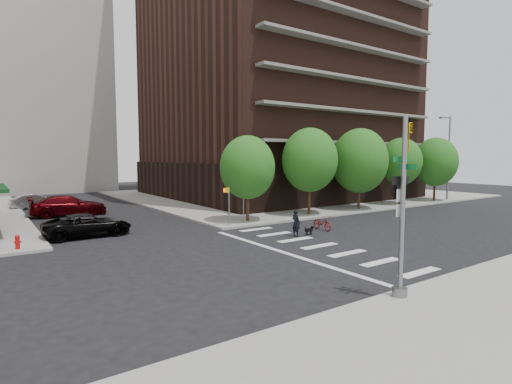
{
  "coord_description": "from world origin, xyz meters",
  "views": [
    {
      "loc": [
        -11.93,
        -15.45,
        4.85
      ],
      "look_at": [
        3.0,
        6.0,
        2.5
      ],
      "focal_mm": 28.0,
      "sensor_mm": 36.0,
      "label": 1
    }
  ],
  "objects_px": {
    "parked_car_black": "(88,225)",
    "dog_walker": "(296,223)",
    "scooter": "(322,223)",
    "parked_car_maroon": "(68,206)",
    "pedestrian_far": "(397,192)",
    "parked_car_silver": "(35,201)",
    "traffic_signal": "(402,221)",
    "fire_hydrant": "(17,241)"
  },
  "relations": [
    {
      "from": "parked_car_black",
      "to": "dog_walker",
      "type": "xyz_separation_m",
      "value": [
        10.34,
        -7.19,
        0.13
      ]
    },
    {
      "from": "scooter",
      "to": "parked_car_black",
      "type": "bearing_deg",
      "value": 160.51
    },
    {
      "from": "parked_car_maroon",
      "to": "pedestrian_far",
      "type": "distance_m",
      "value": 32.28
    },
    {
      "from": "parked_car_maroon",
      "to": "parked_car_black",
      "type": "bearing_deg",
      "value": 178.68
    },
    {
      "from": "parked_car_silver",
      "to": "dog_walker",
      "type": "bearing_deg",
      "value": -158.12
    },
    {
      "from": "dog_walker",
      "to": "parked_car_silver",
      "type": "bearing_deg",
      "value": 19.61
    },
    {
      "from": "parked_car_silver",
      "to": "parked_car_maroon",
      "type": "bearing_deg",
      "value": -169.84
    },
    {
      "from": "traffic_signal",
      "to": "fire_hydrant",
      "type": "height_order",
      "value": "traffic_signal"
    },
    {
      "from": "fire_hydrant",
      "to": "parked_car_maroon",
      "type": "distance_m",
      "value": 12.75
    },
    {
      "from": "fire_hydrant",
      "to": "parked_car_black",
      "type": "relative_size",
      "value": 0.15
    },
    {
      "from": "fire_hydrant",
      "to": "parked_car_maroon",
      "type": "xyz_separation_m",
      "value": [
        4.43,
        11.95,
        0.29
      ]
    },
    {
      "from": "parked_car_silver",
      "to": "pedestrian_far",
      "type": "bearing_deg",
      "value": -119.11
    },
    {
      "from": "parked_car_black",
      "to": "dog_walker",
      "type": "bearing_deg",
      "value": -125.68
    },
    {
      "from": "fire_hydrant",
      "to": "scooter",
      "type": "xyz_separation_m",
      "value": [
        17.01,
        -4.42,
        -0.08
      ]
    },
    {
      "from": "scooter",
      "to": "pedestrian_far",
      "type": "distance_m",
      "value": 20.01
    },
    {
      "from": "parked_car_black",
      "to": "parked_car_silver",
      "type": "xyz_separation_m",
      "value": [
        -1.07,
        16.64,
        -0.01
      ]
    },
    {
      "from": "parked_car_black",
      "to": "pedestrian_far",
      "type": "relative_size",
      "value": 2.92
    },
    {
      "from": "fire_hydrant",
      "to": "parked_car_silver",
      "type": "height_order",
      "value": "parked_car_silver"
    },
    {
      "from": "traffic_signal",
      "to": "scooter",
      "type": "height_order",
      "value": "traffic_signal"
    },
    {
      "from": "parked_car_maroon",
      "to": "parked_car_silver",
      "type": "height_order",
      "value": "parked_car_maroon"
    },
    {
      "from": "fire_hydrant",
      "to": "dog_walker",
      "type": "bearing_deg",
      "value": -19.73
    },
    {
      "from": "parked_car_maroon",
      "to": "pedestrian_far",
      "type": "bearing_deg",
      "value": -103.49
    },
    {
      "from": "pedestrian_far",
      "to": "parked_car_silver",
      "type": "bearing_deg",
      "value": -92.87
    },
    {
      "from": "parked_car_black",
      "to": "dog_walker",
      "type": "height_order",
      "value": "dog_walker"
    },
    {
      "from": "dog_walker",
      "to": "traffic_signal",
      "type": "bearing_deg",
      "value": 151.98
    },
    {
      "from": "parked_car_black",
      "to": "pedestrian_far",
      "type": "height_order",
      "value": "pedestrian_far"
    },
    {
      "from": "dog_walker",
      "to": "parked_car_black",
      "type": "bearing_deg",
      "value": 49.22
    },
    {
      "from": "fire_hydrant",
      "to": "traffic_signal",
      "type": "bearing_deg",
      "value": -56.74
    },
    {
      "from": "parked_car_maroon",
      "to": "parked_car_silver",
      "type": "relative_size",
      "value": 1.39
    },
    {
      "from": "parked_car_maroon",
      "to": "traffic_signal",
      "type": "bearing_deg",
      "value": -166.16
    },
    {
      "from": "scooter",
      "to": "pedestrian_far",
      "type": "relative_size",
      "value": 1.04
    },
    {
      "from": "parked_car_maroon",
      "to": "dog_walker",
      "type": "distance_m",
      "value": 19.61
    },
    {
      "from": "parked_car_black",
      "to": "scooter",
      "type": "bearing_deg",
      "value": -117.22
    },
    {
      "from": "traffic_signal",
      "to": "parked_car_black",
      "type": "xyz_separation_m",
      "value": [
        -6.21,
        17.4,
        -2.0
      ]
    },
    {
      "from": "parked_car_black",
      "to": "parked_car_maroon",
      "type": "bearing_deg",
      "value": -4.43
    },
    {
      "from": "scooter",
      "to": "dog_walker",
      "type": "xyz_separation_m",
      "value": [
        -2.84,
        -0.66,
        0.36
      ]
    },
    {
      "from": "fire_hydrant",
      "to": "parked_car_maroon",
      "type": "relative_size",
      "value": 0.13
    },
    {
      "from": "traffic_signal",
      "to": "pedestrian_far",
      "type": "height_order",
      "value": "traffic_signal"
    },
    {
      "from": "parked_car_black",
      "to": "parked_car_silver",
      "type": "distance_m",
      "value": 16.67
    },
    {
      "from": "traffic_signal",
      "to": "fire_hydrant",
      "type": "xyz_separation_m",
      "value": [
        -10.03,
        15.29,
        -2.15
      ]
    },
    {
      "from": "traffic_signal",
      "to": "fire_hydrant",
      "type": "relative_size",
      "value": 8.2
    },
    {
      "from": "traffic_signal",
      "to": "parked_car_silver",
      "type": "distance_m",
      "value": 34.87
    }
  ]
}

